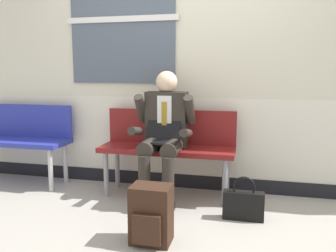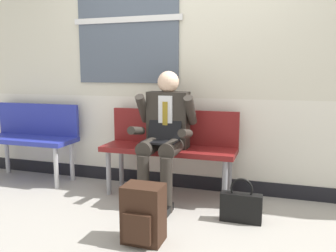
{
  "view_description": "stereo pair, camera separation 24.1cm",
  "coord_description": "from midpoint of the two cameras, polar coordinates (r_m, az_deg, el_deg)",
  "views": [
    {
      "loc": [
        0.69,
        -2.96,
        1.25
      ],
      "look_at": [
        -0.06,
        0.15,
        0.75
      ],
      "focal_mm": 37.37,
      "sensor_mm": 36.0,
      "label": 1
    },
    {
      "loc": [
        0.92,
        -2.89,
        1.25
      ],
      "look_at": [
        -0.06,
        0.15,
        0.75
      ],
      "focal_mm": 37.37,
      "sensor_mm": 36.0,
      "label": 2
    }
  ],
  "objects": [
    {
      "name": "bench_with_person",
      "position": [
        3.54,
        -1.91,
        -2.82
      ],
      "size": [
        1.34,
        0.42,
        0.86
      ],
      "color": "maroon",
      "rests_on": "ground"
    },
    {
      "name": "station_wall",
      "position": [
        3.71,
        0.91,
        10.99
      ],
      "size": [
        6.39,
        0.17,
        2.78
      ],
      "color": "beige",
      "rests_on": "ground"
    },
    {
      "name": "person_seated",
      "position": [
        3.33,
        -2.81,
        -1.07
      ],
      "size": [
        0.57,
        0.7,
        1.25
      ],
      "color": "#2D2823",
      "rests_on": "ground"
    },
    {
      "name": "handbag",
      "position": [
        3.08,
        9.97,
        -12.51
      ],
      "size": [
        0.34,
        0.1,
        0.38
      ],
      "color": "black",
      "rests_on": "ground"
    },
    {
      "name": "bench_empty",
      "position": [
        4.3,
        -24.05,
        -1.51
      ],
      "size": [
        1.08,
        0.42,
        0.88
      ],
      "color": "#28339E",
      "rests_on": "ground"
    },
    {
      "name": "ground_plane",
      "position": [
        3.28,
        -1.71,
        -13.5
      ],
      "size": [
        18.0,
        18.0,
        0.0
      ],
      "primitive_type": "plane",
      "color": "#9E9991"
    },
    {
      "name": "backpack",
      "position": [
        2.64,
        -5.48,
        -14.29
      ],
      "size": [
        0.29,
        0.25,
        0.43
      ],
      "color": "#331E14",
      "rests_on": "ground"
    }
  ]
}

